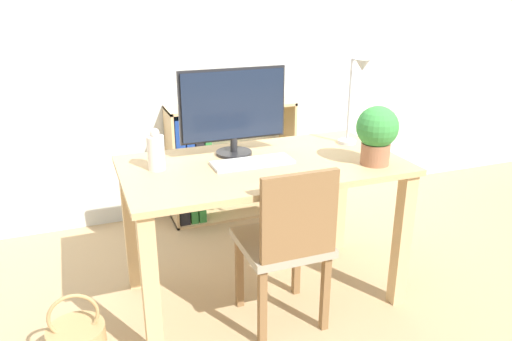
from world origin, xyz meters
The scene contains 10 objects.
ground_plane centered at (0.00, 0.00, 0.00)m, with size 10.00×10.00×0.00m, color tan.
wall_back centered at (0.00, 1.21, 1.30)m, with size 8.00×0.05×2.60m.
desk centered at (0.00, 0.00, 0.62)m, with size 1.38×0.75×0.76m.
monitor centered at (-0.09, 0.18, 1.00)m, with size 0.56×0.19×0.45m.
keyboard centered at (-0.06, 0.00, 0.77)m, with size 0.40×0.15×0.02m.
vase centered at (-0.51, 0.09, 0.85)m, with size 0.08×0.08×0.20m.
desk_lamp centered at (0.56, 0.08, 1.05)m, with size 0.10×0.19×0.47m.
potted_plant centered at (0.51, -0.21, 0.92)m, with size 0.20×0.20×0.29m.
chair centered at (0.01, -0.28, 0.46)m, with size 0.40×0.40×0.84m.
bookshelf centered at (0.00, 1.04, 0.41)m, with size 0.89×0.28×0.82m.
Camera 1 is at (-0.86, -2.17, 1.58)m, focal length 35.00 mm.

